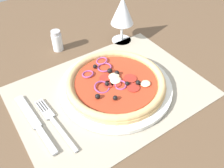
# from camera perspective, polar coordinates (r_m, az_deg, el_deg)

# --- Properties ---
(ground_plane) EXTENTS (1.90, 1.40, 0.02)m
(ground_plane) POSITION_cam_1_polar(r_m,az_deg,el_deg) (0.63, -0.37, -2.61)
(ground_plane) COLOR brown
(placemat) EXTENTS (0.48, 0.35, 0.00)m
(placemat) POSITION_cam_1_polar(r_m,az_deg,el_deg) (0.62, -0.37, -1.72)
(placemat) COLOR #A39984
(placemat) RESTS_ON ground_plane
(plate) EXTENTS (0.29, 0.29, 0.01)m
(plate) POSITION_cam_1_polar(r_m,az_deg,el_deg) (0.62, 0.85, -0.61)
(plate) COLOR silver
(plate) RESTS_ON placemat
(pizza) EXTENTS (0.26, 0.26, 0.03)m
(pizza) POSITION_cam_1_polar(r_m,az_deg,el_deg) (0.61, 0.84, 0.50)
(pizza) COLOR tan
(pizza) RESTS_ON plate
(fork) EXTENTS (0.03, 0.18, 0.00)m
(fork) POSITION_cam_1_polar(r_m,az_deg,el_deg) (0.57, -13.83, -8.54)
(fork) COLOR #B2B5BA
(fork) RESTS_ON placemat
(knife) EXTENTS (0.03, 0.20, 0.01)m
(knife) POSITION_cam_1_polar(r_m,az_deg,el_deg) (0.58, -17.99, -8.62)
(knife) COLOR #B2B5BA
(knife) RESTS_ON placemat
(wine_glass) EXTENTS (0.07, 0.07, 0.15)m
(wine_glass) POSITION_cam_1_polar(r_m,az_deg,el_deg) (0.76, 2.50, 16.89)
(wine_glass) COLOR silver
(wine_glass) RESTS_ON ground_plane
(pepper_shaker) EXTENTS (0.03, 0.03, 0.07)m
(pepper_shaker) POSITION_cam_1_polar(r_m,az_deg,el_deg) (0.77, -12.98, 10.01)
(pepper_shaker) COLOR silver
(pepper_shaker) RESTS_ON ground_plane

